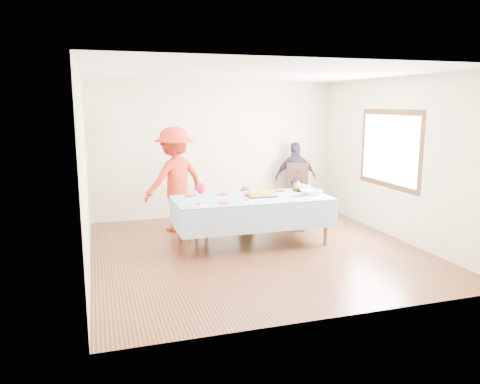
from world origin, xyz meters
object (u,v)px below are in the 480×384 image
(dining_chair, at_px, (299,186))
(adult_left, at_px, (175,179))
(birthday_cake, at_px, (261,194))
(party_table, at_px, (252,201))

(dining_chair, relative_size, adult_left, 0.57)
(dining_chair, bearing_deg, birthday_cake, -124.33)
(party_table, xyz_separation_m, adult_left, (-1.04, 1.24, 0.21))
(birthday_cake, height_order, adult_left, adult_left)
(party_table, distance_m, dining_chair, 2.29)
(birthday_cake, relative_size, adult_left, 0.25)
(birthday_cake, relative_size, dining_chair, 0.44)
(party_table, relative_size, dining_chair, 2.34)
(dining_chair, bearing_deg, party_table, -126.74)
(birthday_cake, bearing_deg, party_table, -164.83)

